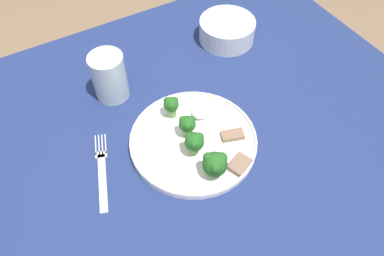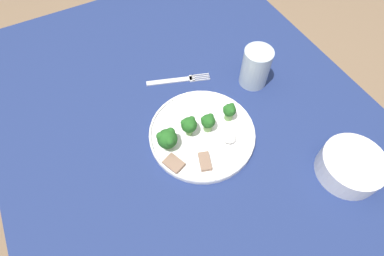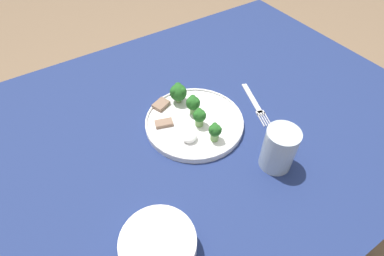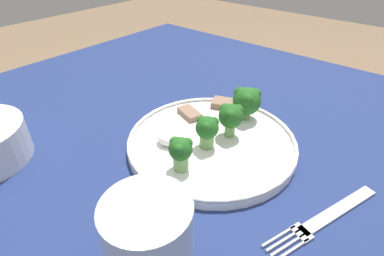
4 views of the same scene
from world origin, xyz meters
name	(u,v)px [view 4 (image 4 of 4)]	position (x,y,z in m)	size (l,w,h in m)	color
table	(235,201)	(0.00, 0.00, 0.63)	(1.23, 0.95, 0.73)	navy
dinner_plate	(211,142)	(0.05, 0.01, 0.74)	(0.27, 0.27, 0.02)	white
fork	(325,218)	(-0.14, 0.03, 0.73)	(0.08, 0.18, 0.00)	silver
drinking_glass	(151,254)	(-0.04, 0.22, 0.78)	(0.08, 0.08, 0.11)	#B2C1CC
broccoli_floret_near_rim_left	(181,151)	(0.04, 0.09, 0.77)	(0.03, 0.03, 0.05)	#709E56
broccoli_floret_center_left	(231,116)	(0.04, -0.02, 0.78)	(0.04, 0.04, 0.06)	#709E56
broccoli_floret_back_left	(207,129)	(0.05, 0.02, 0.77)	(0.04, 0.03, 0.05)	#709E56
broccoli_floret_front_left	(247,100)	(0.04, -0.09, 0.78)	(0.05, 0.05, 0.06)	#709E56
meat_slice_front_slice	(224,104)	(0.10, -0.10, 0.75)	(0.05, 0.05, 0.01)	#846651
meat_slice_middle_slice	(190,113)	(0.12, -0.03, 0.75)	(0.05, 0.04, 0.01)	#846651
sauce_dollop	(169,137)	(0.10, 0.05, 0.75)	(0.04, 0.03, 0.02)	white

